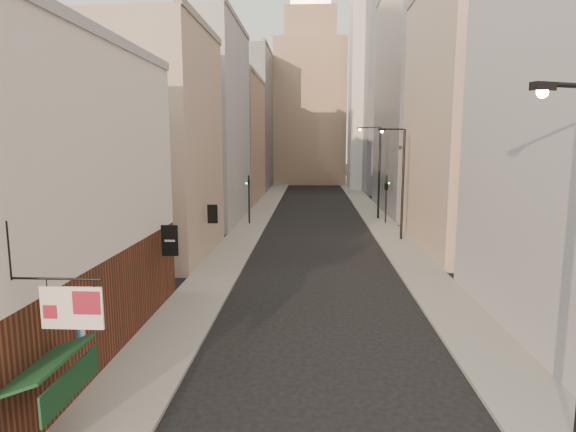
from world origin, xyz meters
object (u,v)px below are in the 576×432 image
Objects in this scene: clock_tower at (310,96)px; streetlamp_far at (377,167)px; traffic_light_right at (386,186)px; white_tower at (373,82)px; traffic_light_left at (249,189)px; streetlamp_mid at (400,178)px.

clock_tower is 50.40m from streetlamp_far.
traffic_light_right is at bearing -62.30° from streetlamp_far.
traffic_light_right is (-2.97, -37.38, -14.69)m from white_tower.
clock_tower is 8.98× the size of traffic_light_left.
traffic_light_left is 13.89m from traffic_light_right.
traffic_light_left is 1.00× the size of traffic_light_right.
traffic_light_right is (8.03, -51.38, -13.72)m from clock_tower.
white_tower is 47.93m from streetlamp_mid.
white_tower is at bearing -75.23° from traffic_light_right.
white_tower is 4.20× the size of streetlamp_far.
streetlamp_far is at bearing -149.41° from traffic_light_left.
traffic_light_left is at bearing -96.30° from clock_tower.
streetlamp_mid is (-3.16, -45.96, -13.25)m from white_tower.
white_tower is 4.42× the size of streetlamp_mid.
streetlamp_far is (-0.41, 11.57, 0.29)m from streetlamp_mid.
streetlamp_far is 1.98× the size of traffic_light_left.
streetlamp_mid is at bearing 164.63° from traffic_light_left.
streetlamp_mid is (7.84, -59.96, -12.28)m from clock_tower.
traffic_light_right is (0.20, 8.58, -1.44)m from streetlamp_mid.
white_tower reaches higher than streetlamp_far.
traffic_light_left is at bearing 24.20° from traffic_light_right.
white_tower is 36.92m from streetlamp_far.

